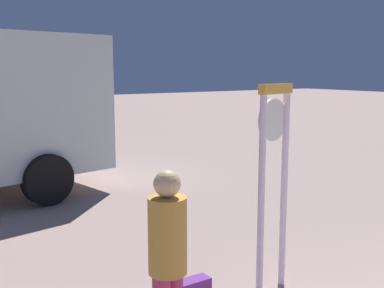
{
  "coord_description": "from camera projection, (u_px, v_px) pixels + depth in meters",
  "views": [
    {
      "loc": [
        -4.48,
        -0.68,
        2.34
      ],
      "look_at": [
        -0.45,
        5.31,
        1.2
      ],
      "focal_mm": 44.22,
      "sensor_mm": 36.0,
      "label": 1
    }
  ],
  "objects": [
    {
      "name": "standing_clock",
      "position": [
        273.0,
        165.0,
        4.87
      ],
      "size": [
        0.49,
        0.17,
        2.2
      ],
      "color": "white",
      "rests_on": "ground_plane"
    },
    {
      "name": "person_near_clock",
      "position": [
        168.0,
        258.0,
        3.68
      ],
      "size": [
        0.3,
        0.3,
        1.59
      ],
      "color": "#C33562",
      "rests_on": "ground_plane"
    }
  ]
}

